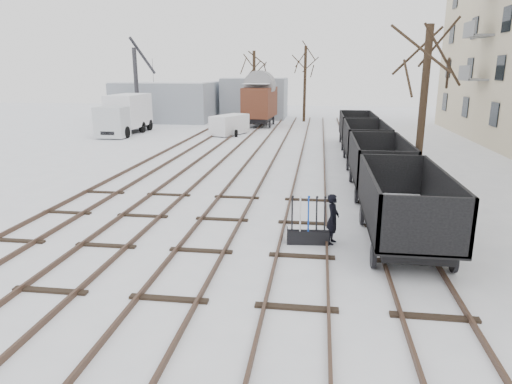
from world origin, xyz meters
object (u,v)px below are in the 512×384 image
freight_wagon_a (403,218)px  crane (138,103)px  worker (333,219)px  lorry (125,114)px  panel_van (230,125)px  ground_frame (308,234)px  box_van_wagon (260,101)px

freight_wagon_a → crane: bearing=124.6°
worker → freight_wagon_a: 2.13m
lorry → panel_van: (8.84, 0.71, -0.83)m
ground_frame → box_van_wagon: (-5.55, 30.84, 2.10)m
box_van_wagon → lorry: 12.86m
freight_wagon_a → box_van_wagon: (-8.42, 30.61, 1.49)m
ground_frame → box_van_wagon: size_ratio=0.27×
lorry → box_van_wagon: bearing=34.9°
lorry → freight_wagon_a: bearing=-50.9°
panel_van → crane: bearing=175.1°
panel_van → box_van_wagon: bearing=98.3°
crane → freight_wagon_a: bearing=-48.7°
ground_frame → box_van_wagon: bearing=95.7°
worker → freight_wagon_a: size_ratio=0.28×
worker → lorry: bearing=50.0°
panel_van → crane: crane is taller
worker → box_van_wagon: bearing=25.8°
worker → lorry: size_ratio=0.22×
box_van_wagon → crane: (-11.67, -1.50, -0.20)m
crane → worker: bearing=-51.7°
freight_wagon_a → box_van_wagon: bearing=105.4°
freight_wagon_a → panel_van: bearing=112.9°
freight_wagon_a → lorry: lorry is taller
lorry → crane: crane is taller
freight_wagon_a → lorry: size_ratio=0.79×
freight_wagon_a → lorry: (-18.94, 23.25, 0.80)m
worker → box_van_wagon: 31.42m
box_van_wagon → panel_van: size_ratio=1.35×
worker → crane: crane is taller
freight_wagon_a → box_van_wagon: size_ratio=1.03×
freight_wagon_a → panel_van: freight_wagon_a is taller
ground_frame → freight_wagon_a: freight_wagon_a is taller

